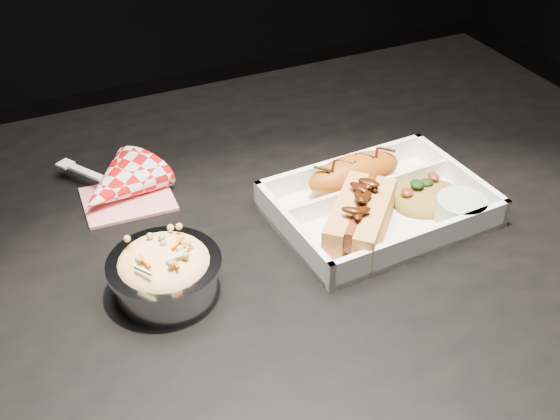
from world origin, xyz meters
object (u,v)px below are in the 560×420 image
(napkin_fork, at_px, (117,187))
(fried_pastry, at_px, (354,173))
(food_tray, at_px, (378,209))
(dining_table, at_px, (259,288))
(hotdog, at_px, (360,216))
(foil_coleslaw_cup, at_px, (165,270))

(napkin_fork, bearing_deg, fried_pastry, 34.74)
(food_tray, height_order, fried_pastry, fried_pastry)
(dining_table, distance_m, hotdog, 0.17)
(food_tray, bearing_deg, hotdog, -149.23)
(food_tray, xyz_separation_m, hotdog, (-0.04, -0.03, 0.02))
(food_tray, distance_m, hotdog, 0.06)
(dining_table, xyz_separation_m, napkin_fork, (-0.13, 0.14, 0.11))
(dining_table, xyz_separation_m, hotdog, (0.10, -0.06, 0.12))
(hotdog, xyz_separation_m, foil_coleslaw_cup, (-0.23, 0.00, -0.00))
(hotdog, height_order, foil_coleslaw_cup, foil_coleslaw_cup)
(hotdog, distance_m, napkin_fork, 0.31)
(dining_table, height_order, food_tray, food_tray)
(dining_table, xyz_separation_m, fried_pastry, (0.14, 0.02, 0.12))
(dining_table, relative_size, napkin_fork, 7.50)
(napkin_fork, bearing_deg, foil_coleslaw_cup, -31.43)
(fried_pastry, xyz_separation_m, hotdog, (-0.04, -0.08, 0.00))
(food_tray, height_order, napkin_fork, napkin_fork)
(dining_table, xyz_separation_m, foil_coleslaw_cup, (-0.13, -0.06, 0.12))
(dining_table, height_order, foil_coleslaw_cup, foil_coleslaw_cup)
(fried_pastry, relative_size, napkin_fork, 0.81)
(fried_pastry, xyz_separation_m, foil_coleslaw_cup, (-0.27, -0.08, 0.00))
(fried_pastry, height_order, napkin_fork, napkin_fork)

